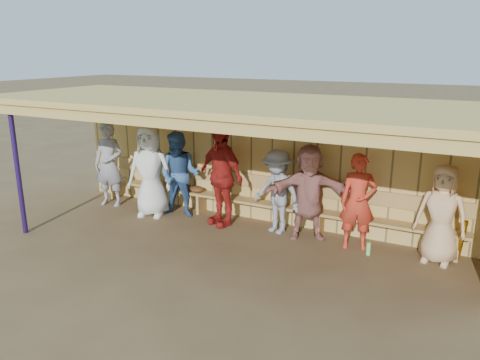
# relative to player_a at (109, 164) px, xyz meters

# --- Properties ---
(ground) EXTENTS (90.00, 90.00, 0.00)m
(ground) POSITION_rel_player_a_xyz_m (3.32, -0.60, -0.91)
(ground) COLOR brown
(ground) RESTS_ON ground
(player_a) EXTENTS (0.74, 0.56, 1.82)m
(player_a) POSITION_rel_player_a_xyz_m (0.00, 0.00, 0.00)
(player_a) COLOR gray
(player_a) RESTS_ON ground
(player_b) EXTENTS (1.04, 0.82, 1.86)m
(player_b) POSITION_rel_player_a_xyz_m (1.21, -0.13, 0.02)
(player_b) COLOR white
(player_b) RESTS_ON ground
(player_c) EXTENTS (0.97, 0.83, 1.74)m
(player_c) POSITION_rel_player_a_xyz_m (1.76, 0.10, -0.04)
(player_c) COLOR #38619C
(player_c) RESTS_ON ground
(player_d) EXTENTS (1.24, 0.84, 1.95)m
(player_d) POSITION_rel_player_a_xyz_m (2.72, 0.09, 0.06)
(player_d) COLOR #AB201B
(player_d) RESTS_ON ground
(player_e) EXTENTS (1.14, 0.84, 1.57)m
(player_e) POSITION_rel_player_a_xyz_m (3.85, 0.21, -0.13)
(player_e) COLOR gray
(player_e) RESTS_ON ground
(player_f) EXTENTS (1.66, 1.12, 1.72)m
(player_f) POSITION_rel_player_a_xyz_m (4.45, 0.21, -0.05)
(player_f) COLOR #B97368
(player_f) RESTS_ON ground
(player_g) EXTENTS (0.69, 0.56, 1.65)m
(player_g) POSITION_rel_player_a_xyz_m (5.33, 0.17, -0.09)
(player_g) COLOR red
(player_g) RESTS_ON ground
(player_h) EXTENTS (0.85, 0.61, 1.60)m
(player_h) POSITION_rel_player_a_xyz_m (6.64, 0.21, -0.11)
(player_h) COLOR #DEAE7D
(player_h) RESTS_ON ground
(dugout_structure) EXTENTS (8.80, 3.20, 2.50)m
(dugout_structure) POSITION_rel_player_a_xyz_m (3.71, 0.08, 0.78)
(dugout_structure) COLOR tan
(dugout_structure) RESTS_ON ground
(bench) EXTENTS (7.60, 0.34, 0.93)m
(bench) POSITION_rel_player_a_xyz_m (3.32, 0.51, -0.38)
(bench) COLOR tan
(bench) RESTS_ON ground
(dugout_equipment) EXTENTS (6.29, 0.62, 0.80)m
(dugout_equipment) POSITION_rel_player_a_xyz_m (2.40, 0.38, -0.42)
(dugout_equipment) COLOR #C88F17
(dugout_equipment) RESTS_ON ground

